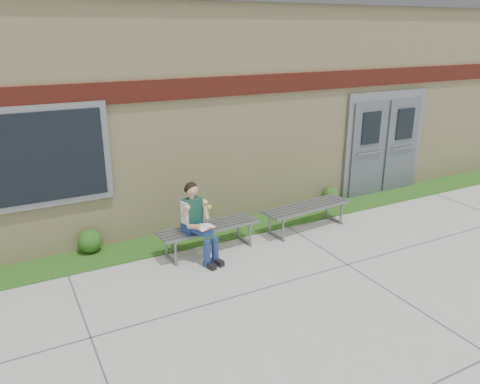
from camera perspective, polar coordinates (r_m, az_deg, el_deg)
ground at (r=6.83m, az=9.21°, el=-12.34°), size 80.00×80.00×0.00m
grass_strip at (r=8.79m, az=-0.97°, el=-4.54°), size 16.00×0.80×0.02m
school_building at (r=11.27m, az=-9.03°, el=11.59°), size 16.20×6.22×4.20m
bench_left at (r=7.86m, az=-3.82°, el=-4.86°), size 1.75×0.57×0.45m
bench_right at (r=8.80m, az=8.14°, el=-2.30°), size 1.80×0.64×0.46m
girl at (r=7.48m, az=-5.18°, el=-3.45°), size 0.51×0.79×1.28m
shrub_mid at (r=8.21m, az=-17.82°, el=-5.70°), size 0.40×0.40×0.40m
shrub_east at (r=10.20m, az=11.04°, el=-0.36°), size 0.35×0.35×0.35m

